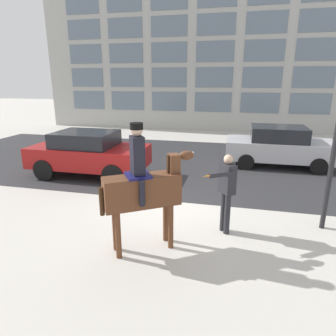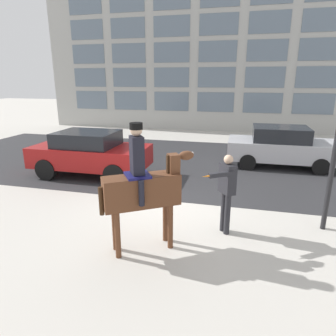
{
  "view_description": "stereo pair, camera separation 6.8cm",
  "coord_description": "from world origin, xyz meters",
  "px_view_note": "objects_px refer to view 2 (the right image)",
  "views": [
    {
      "loc": [
        1.71,
        -7.17,
        3.33
      ],
      "look_at": [
        0.3,
        -1.21,
        1.51
      ],
      "focal_mm": 32.0,
      "sensor_mm": 36.0,
      "label": 1
    },
    {
      "loc": [
        1.77,
        -7.15,
        3.33
      ],
      "look_at": [
        0.3,
        -1.21,
        1.51
      ],
      "focal_mm": 32.0,
      "sensor_mm": 36.0,
      "label": 2
    }
  ],
  "objects_px": {
    "street_car_near_lane": "(90,153)",
    "pedestrian_bystander": "(226,188)",
    "mounted_horse_lead": "(143,187)",
    "street_car_far_lane": "(281,146)"
  },
  "relations": [
    {
      "from": "mounted_horse_lead",
      "to": "street_car_far_lane",
      "type": "relative_size",
      "value": 0.63
    },
    {
      "from": "pedestrian_bystander",
      "to": "street_car_far_lane",
      "type": "relative_size",
      "value": 0.44
    },
    {
      "from": "pedestrian_bystander",
      "to": "street_car_near_lane",
      "type": "bearing_deg",
      "value": -67.18
    },
    {
      "from": "mounted_horse_lead",
      "to": "street_car_near_lane",
      "type": "bearing_deg",
      "value": 95.74
    },
    {
      "from": "street_car_near_lane",
      "to": "pedestrian_bystander",
      "type": "bearing_deg",
      "value": -32.44
    },
    {
      "from": "mounted_horse_lead",
      "to": "pedestrian_bystander",
      "type": "relative_size",
      "value": 1.43
    },
    {
      "from": "mounted_horse_lead",
      "to": "street_car_near_lane",
      "type": "height_order",
      "value": "mounted_horse_lead"
    },
    {
      "from": "street_car_far_lane",
      "to": "street_car_near_lane",
      "type": "bearing_deg",
      "value": -156.74
    },
    {
      "from": "pedestrian_bystander",
      "to": "mounted_horse_lead",
      "type": "bearing_deg",
      "value": -0.23
    },
    {
      "from": "mounted_horse_lead",
      "to": "street_car_far_lane",
      "type": "height_order",
      "value": "mounted_horse_lead"
    }
  ]
}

